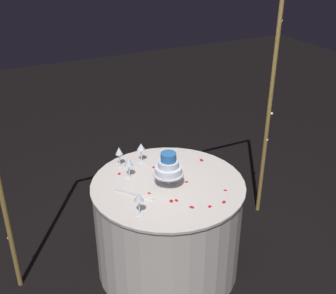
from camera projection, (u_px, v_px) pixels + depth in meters
ground_plane at (168, 265)px, 3.52m from camera, size 12.00×12.00×0.00m
decorative_arch at (149, 84)px, 3.09m from camera, size 2.29×0.06×2.18m
main_table at (168, 226)px, 3.33m from camera, size 1.13×1.13×0.78m
tiered_cake at (168, 167)px, 3.06m from camera, size 0.22×0.22×0.27m
wine_glass_0 at (119, 152)px, 3.32m from camera, size 0.06×0.06×0.17m
wine_glass_1 at (129, 162)px, 3.17m from camera, size 0.07×0.07×0.17m
wine_glass_2 at (141, 148)px, 3.38m from camera, size 0.07×0.07×0.16m
wine_glass_3 at (139, 199)px, 2.77m from camera, size 0.07×0.07×0.16m
cake_knife at (137, 195)px, 3.01m from camera, size 0.21×0.24×0.01m
rose_petal_0 at (154, 167)px, 3.36m from camera, size 0.04×0.03×0.00m
rose_petal_1 at (162, 159)px, 3.46m from camera, size 0.03×0.04×0.00m
rose_petal_2 at (180, 174)px, 3.26m from camera, size 0.04×0.04×0.00m
rose_petal_3 at (224, 202)px, 2.94m from camera, size 0.04×0.04×0.00m
rose_petal_4 at (187, 182)px, 3.17m from camera, size 0.03×0.03×0.00m
rose_petal_5 at (225, 190)px, 3.07m from camera, size 0.03×0.03×0.00m
rose_petal_6 at (176, 200)px, 2.96m from camera, size 0.03×0.03×0.00m
rose_petal_7 at (210, 206)px, 2.90m from camera, size 0.04×0.04×0.00m
rose_petal_8 at (171, 201)px, 2.95m from camera, size 0.04×0.04×0.00m
rose_petal_9 at (202, 160)px, 3.45m from camera, size 0.03×0.04×0.00m
rose_petal_10 at (149, 193)px, 3.04m from camera, size 0.03×0.03×0.00m
rose_petal_11 at (192, 207)px, 2.89m from camera, size 0.04×0.04×0.00m
rose_petal_12 at (119, 174)px, 3.27m from camera, size 0.04×0.04×0.00m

